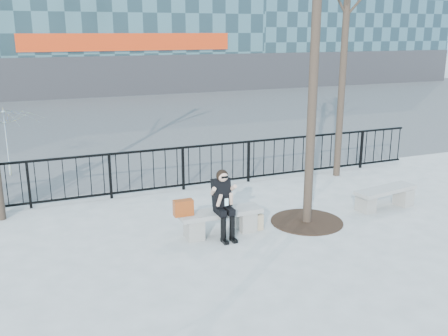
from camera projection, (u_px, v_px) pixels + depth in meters
name	position (u px, v px, depth m)	size (l,w,h in m)	color
ground	(221.00, 234.00, 9.81)	(120.00, 120.00, 0.00)	gray
street_surface	(100.00, 116.00, 23.18)	(60.00, 23.00, 0.01)	#474747
railing	(175.00, 169.00, 12.34)	(14.00, 0.06, 1.10)	black
tree_grate	(307.00, 221.00, 10.41)	(1.50, 1.50, 0.02)	black
bench_main	(221.00, 220.00, 9.73)	(1.65, 0.46, 0.49)	slate
bench_second	(385.00, 196.00, 11.18)	(1.57, 0.44, 0.47)	slate
seated_woman	(224.00, 204.00, 9.49)	(0.50, 0.64, 1.34)	black
handbag	(183.00, 208.00, 9.38)	(0.37, 0.17, 0.30)	#923911
shopping_bag	(255.00, 223.00, 9.95)	(0.35, 0.13, 0.33)	beige
vendor_umbrella	(6.00, 143.00, 13.41)	(2.07, 2.11, 1.90)	gold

